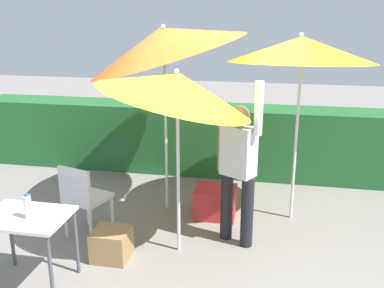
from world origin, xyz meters
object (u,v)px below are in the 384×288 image
object	(u,v)px
umbrella_rainbow	(177,87)
cooler_box	(215,202)
umbrella_yellow	(164,42)
folding_table	(26,224)
chair_plastic	(83,196)
person_vendor	(238,165)
umbrella_orange	(301,50)
crate_cardboard	(112,244)
bottle_water	(28,207)

from	to	relation	value
umbrella_rainbow	cooler_box	bearing A→B (deg)	72.19
umbrella_yellow	folding_table	bearing A→B (deg)	-114.73
chair_plastic	folding_table	xyz separation A→B (m)	(-0.12, -0.98, 0.13)
umbrella_yellow	person_vendor	world-z (taller)	umbrella_yellow
umbrella_orange	umbrella_yellow	bearing A→B (deg)	-178.13
umbrella_rainbow	umbrella_yellow	world-z (taller)	umbrella_yellow
person_vendor	umbrella_orange	bearing A→B (deg)	50.15
chair_plastic	crate_cardboard	size ratio (longest dim) A/B	2.36
crate_cardboard	folding_table	bearing A→B (deg)	-135.65
umbrella_yellow	crate_cardboard	size ratio (longest dim) A/B	7.12
umbrella_yellow	folding_table	xyz separation A→B (m)	(-0.87, -1.89, -1.55)
person_vendor	cooler_box	bearing A→B (deg)	118.12
umbrella_rainbow	umbrella_yellow	bearing A→B (deg)	111.44
umbrella_yellow	cooler_box	bearing A→B (deg)	-6.95
crate_cardboard	folding_table	xyz separation A→B (m)	(-0.60, -0.58, 0.48)
umbrella_yellow	crate_cardboard	world-z (taller)	umbrella_yellow
umbrella_orange	cooler_box	size ratio (longest dim) A/B	4.52
chair_plastic	cooler_box	distance (m)	1.68
umbrella_orange	person_vendor	xyz separation A→B (m)	(-0.62, -0.75, -1.19)
umbrella_yellow	crate_cardboard	distance (m)	2.43
umbrella_orange	crate_cardboard	size ratio (longest dim) A/B	6.20
bottle_water	crate_cardboard	bearing A→B (deg)	49.62
umbrella_yellow	folding_table	world-z (taller)	umbrella_yellow
bottle_water	cooler_box	bearing A→B (deg)	51.45
chair_plastic	folding_table	world-z (taller)	chair_plastic
chair_plastic	umbrella_yellow	bearing A→B (deg)	50.67
umbrella_orange	person_vendor	size ratio (longest dim) A/B	1.24
chair_plastic	cooler_box	xyz separation A→B (m)	(1.42, 0.83, -0.32)
umbrella_rainbow	cooler_box	xyz separation A→B (m)	(0.29, 0.89, -1.63)
umbrella_yellow	cooler_box	size ratio (longest dim) A/B	5.19
umbrella_yellow	bottle_water	distance (m)	2.49
cooler_box	folding_table	size ratio (longest dim) A/B	0.65
person_vendor	bottle_water	distance (m)	2.19
folding_table	bottle_water	xyz separation A→B (m)	(0.07, -0.04, 0.20)
person_vendor	chair_plastic	world-z (taller)	person_vendor
umbrella_yellow	bottle_water	bearing A→B (deg)	-112.64
umbrella_rainbow	umbrella_orange	bearing A→B (deg)	39.68
person_vendor	crate_cardboard	world-z (taller)	person_vendor
chair_plastic	umbrella_rainbow	bearing A→B (deg)	-3.01
crate_cardboard	bottle_water	distance (m)	1.06
chair_plastic	bottle_water	bearing A→B (deg)	-93.19
chair_plastic	person_vendor	bearing A→B (deg)	7.18
umbrella_yellow	chair_plastic	bearing A→B (deg)	-129.33
umbrella_orange	umbrella_rainbow	bearing A→B (deg)	-140.32
chair_plastic	crate_cardboard	bearing A→B (deg)	-39.77
crate_cardboard	umbrella_orange	bearing A→B (deg)	35.69
umbrella_rainbow	umbrella_orange	world-z (taller)	umbrella_orange
crate_cardboard	folding_table	distance (m)	0.96
umbrella_orange	bottle_water	size ratio (longest dim) A/B	9.75
umbrella_orange	folding_table	world-z (taller)	umbrella_orange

